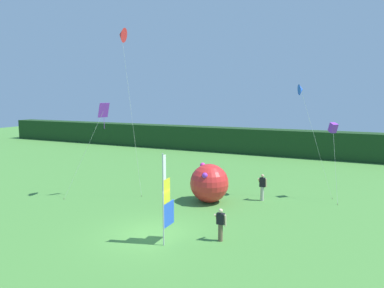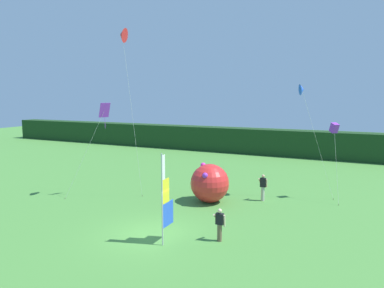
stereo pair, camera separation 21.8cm
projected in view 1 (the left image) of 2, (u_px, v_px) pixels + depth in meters
ground_plane at (152, 234)px, 17.23m from camera, size 120.00×120.00×0.00m
distant_treeline at (270, 142)px, 40.65m from camera, size 80.00×2.40×2.94m
banner_flag at (166, 200)px, 15.95m from camera, size 0.06×1.03×4.22m
person_near_banner at (262, 187)px, 22.70m from camera, size 0.55×0.48×1.73m
person_mid_field at (221, 224)px, 16.34m from camera, size 0.55×0.48×1.56m
inflatable_balloon at (209, 183)px, 22.34m from camera, size 2.46×2.46×2.49m
kite_blue_delta_0 at (301, 90)px, 22.62m from camera, size 2.50×0.91×7.50m
kite_purple_diamond_1 at (102, 114)px, 22.96m from camera, size 2.42×2.11×6.28m
kite_red_delta_2 at (122, 35)px, 21.92m from camera, size 1.06×1.29×10.98m
kite_purple_box_3 at (333, 128)px, 22.64m from camera, size 0.92×1.64×5.04m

